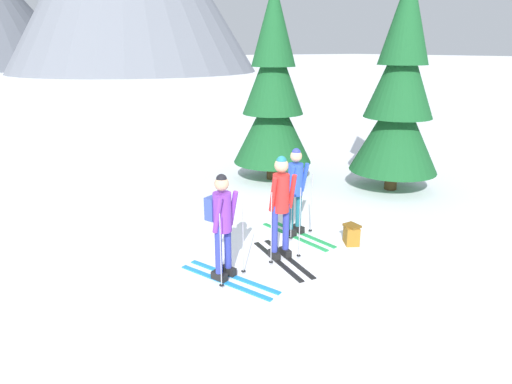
% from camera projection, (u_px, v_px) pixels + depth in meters
% --- Properties ---
extents(ground_plane, '(400.00, 400.00, 0.00)m').
position_uv_depth(ground_plane, '(270.00, 254.00, 7.74)').
color(ground_plane, white).
extents(skier_in_purple, '(0.93, 1.75, 1.70)m').
position_uv_depth(skier_in_purple, '(222.00, 222.00, 6.65)').
color(skier_in_purple, '#1E84D1').
rests_on(skier_in_purple, ground).
extents(skier_in_red, '(0.61, 1.63, 1.80)m').
position_uv_depth(skier_in_red, '(281.00, 203.00, 7.29)').
color(skier_in_red, black).
rests_on(skier_in_red, ground).
extents(skier_in_blue, '(0.60, 1.72, 1.70)m').
position_uv_depth(skier_in_blue, '(296.00, 189.00, 8.28)').
color(skier_in_blue, green).
rests_on(skier_in_blue, ground).
extents(pine_tree_near, '(2.15, 2.15, 5.20)m').
position_uv_depth(pine_tree_near, '(399.00, 95.00, 10.57)').
color(pine_tree_near, '#51381E').
rests_on(pine_tree_near, ground).
extents(pine_tree_mid, '(2.10, 2.10, 5.07)m').
position_uv_depth(pine_tree_mid, '(273.00, 93.00, 11.49)').
color(pine_tree_mid, '#51381E').
rests_on(pine_tree_mid, ground).
extents(backpack_on_snow_front, '(0.37, 0.40, 0.38)m').
position_uv_depth(backpack_on_snow_front, '(351.00, 234.00, 8.10)').
color(backpack_on_snow_front, '#99661E').
rests_on(backpack_on_snow_front, ground).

